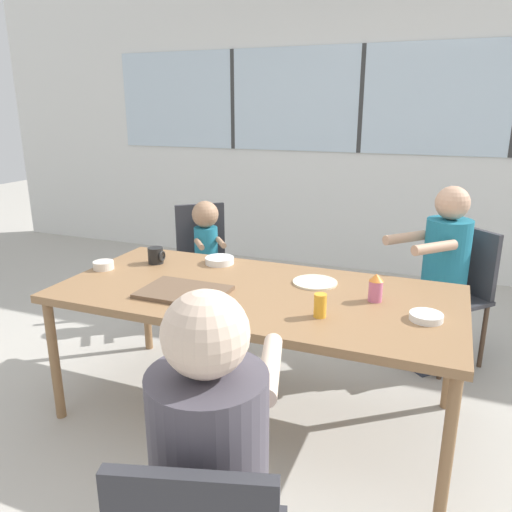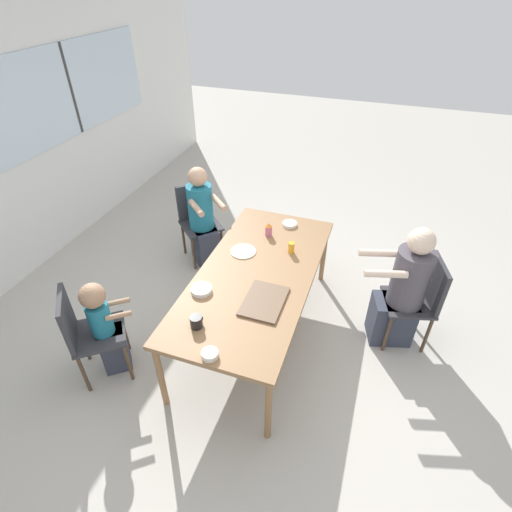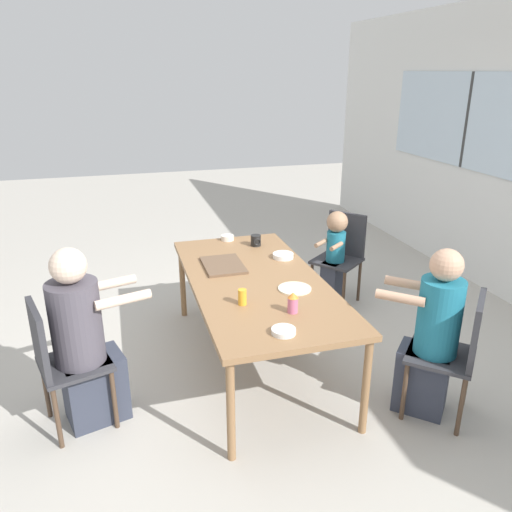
{
  "view_description": "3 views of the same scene",
  "coord_description": "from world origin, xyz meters",
  "px_view_note": "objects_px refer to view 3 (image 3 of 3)",
  "views": [
    {
      "loc": [
        0.86,
        -2.18,
        1.59
      ],
      "look_at": [
        0.0,
        0.0,
        0.88
      ],
      "focal_mm": 35.0,
      "sensor_mm": 36.0,
      "label": 1
    },
    {
      "loc": [
        -2.46,
        -0.86,
        2.83
      ],
      "look_at": [
        0.0,
        0.0,
        0.88
      ],
      "focal_mm": 28.0,
      "sensor_mm": 36.0,
      "label": 2
    },
    {
      "loc": [
        3.23,
        -0.93,
        2.14
      ],
      "look_at": [
        0.0,
        0.0,
        0.88
      ],
      "focal_mm": 35.0,
      "sensor_mm": 36.0,
      "label": 3
    }
  ],
  "objects_px": {
    "chair_for_man_blue_shirt": "(58,356)",
    "person_woman_green_shirt": "(431,339)",
    "chair_for_toddler": "(342,250)",
    "sippy_cup": "(293,302)",
    "juice_glass": "(242,297)",
    "coffee_mug": "(256,241)",
    "bowl_cereal": "(228,238)",
    "bowl_fruit": "(283,256)",
    "chair_for_woman_green_shirt": "(458,347)",
    "person_man_blue_shirt": "(85,346)",
    "person_toddler": "(334,258)",
    "bowl_white_shallow": "(284,331)"
  },
  "relations": [
    {
      "from": "chair_for_woman_green_shirt",
      "to": "person_toddler",
      "type": "distance_m",
      "value": 1.75
    },
    {
      "from": "person_man_blue_shirt",
      "to": "person_toddler",
      "type": "xyz_separation_m",
      "value": [
        -1.13,
        2.19,
        -0.06
      ]
    },
    {
      "from": "bowl_cereal",
      "to": "bowl_fruit",
      "type": "xyz_separation_m",
      "value": [
        0.57,
        0.33,
        -0.0
      ]
    },
    {
      "from": "person_toddler",
      "to": "bowl_cereal",
      "type": "bearing_deg",
      "value": 43.25
    },
    {
      "from": "coffee_mug",
      "to": "sippy_cup",
      "type": "relative_size",
      "value": 0.69
    },
    {
      "from": "sippy_cup",
      "to": "juice_glass",
      "type": "bearing_deg",
      "value": -125.53
    },
    {
      "from": "bowl_white_shallow",
      "to": "person_toddler",
      "type": "bearing_deg",
      "value": 146.52
    },
    {
      "from": "juice_glass",
      "to": "person_toddler",
      "type": "bearing_deg",
      "value": 134.32
    },
    {
      "from": "person_toddler",
      "to": "juice_glass",
      "type": "xyz_separation_m",
      "value": [
        1.16,
        -1.19,
        0.28
      ]
    },
    {
      "from": "person_woman_green_shirt",
      "to": "person_toddler",
      "type": "height_order",
      "value": "person_woman_green_shirt"
    },
    {
      "from": "chair_for_woman_green_shirt",
      "to": "bowl_white_shallow",
      "type": "distance_m",
      "value": 1.13
    },
    {
      "from": "chair_for_man_blue_shirt",
      "to": "person_woman_green_shirt",
      "type": "distance_m",
      "value": 2.32
    },
    {
      "from": "bowl_cereal",
      "to": "bowl_fruit",
      "type": "height_order",
      "value": "bowl_cereal"
    },
    {
      "from": "chair_for_woman_green_shirt",
      "to": "coffee_mug",
      "type": "bearing_deg",
      "value": 69.41
    },
    {
      "from": "person_woman_green_shirt",
      "to": "bowl_fruit",
      "type": "xyz_separation_m",
      "value": [
        -1.22,
        -0.58,
        0.19
      ]
    },
    {
      "from": "chair_for_man_blue_shirt",
      "to": "chair_for_toddler",
      "type": "xyz_separation_m",
      "value": [
        -1.27,
        2.47,
        0.0
      ]
    },
    {
      "from": "person_man_blue_shirt",
      "to": "juice_glass",
      "type": "distance_m",
      "value": 1.02
    },
    {
      "from": "chair_for_man_blue_shirt",
      "to": "bowl_cereal",
      "type": "distance_m",
      "value": 1.91
    },
    {
      "from": "person_man_blue_shirt",
      "to": "juice_glass",
      "type": "relative_size",
      "value": 11.18
    },
    {
      "from": "person_man_blue_shirt",
      "to": "person_woman_green_shirt",
      "type": "bearing_deg",
      "value": 60.35
    },
    {
      "from": "chair_for_man_blue_shirt",
      "to": "person_toddler",
      "type": "height_order",
      "value": "person_toddler"
    },
    {
      "from": "coffee_mug",
      "to": "bowl_white_shallow",
      "type": "bearing_deg",
      "value": -10.07
    },
    {
      "from": "juice_glass",
      "to": "bowl_white_shallow",
      "type": "xyz_separation_m",
      "value": [
        0.44,
        0.13,
        -0.04
      ]
    },
    {
      "from": "sippy_cup",
      "to": "coffee_mug",
      "type": "bearing_deg",
      "value": 174.3
    },
    {
      "from": "chair_for_woman_green_shirt",
      "to": "chair_for_man_blue_shirt",
      "type": "relative_size",
      "value": 1.0
    },
    {
      "from": "juice_glass",
      "to": "coffee_mug",
      "type": "bearing_deg",
      "value": 159.67
    },
    {
      "from": "chair_for_toddler",
      "to": "person_toddler",
      "type": "distance_m",
      "value": 0.16
    },
    {
      "from": "chair_for_woman_green_shirt",
      "to": "juice_glass",
      "type": "height_order",
      "value": "chair_for_woman_green_shirt"
    },
    {
      "from": "person_woman_green_shirt",
      "to": "coffee_mug",
      "type": "xyz_separation_m",
      "value": [
        -1.57,
        -0.71,
        0.22
      ]
    },
    {
      "from": "sippy_cup",
      "to": "bowl_white_shallow",
      "type": "xyz_separation_m",
      "value": [
        0.24,
        -0.14,
        -0.05
      ]
    },
    {
      "from": "chair_for_toddler",
      "to": "person_woman_green_shirt",
      "type": "distance_m",
      "value": 1.74
    },
    {
      "from": "chair_for_woman_green_shirt",
      "to": "chair_for_toddler",
      "type": "distance_m",
      "value": 1.85
    },
    {
      "from": "chair_for_woman_green_shirt",
      "to": "bowl_white_shallow",
      "type": "relative_size",
      "value": 6.04
    },
    {
      "from": "chair_for_man_blue_shirt",
      "to": "person_woman_green_shirt",
      "type": "relative_size",
      "value": 0.76
    },
    {
      "from": "bowl_cereal",
      "to": "bowl_fruit",
      "type": "distance_m",
      "value": 0.66
    },
    {
      "from": "chair_for_toddler",
      "to": "bowl_cereal",
      "type": "xyz_separation_m",
      "value": [
        -0.05,
        -1.11,
        0.21
      ]
    },
    {
      "from": "chair_for_toddler",
      "to": "person_woman_green_shirt",
      "type": "xyz_separation_m",
      "value": [
        1.73,
        -0.19,
        0.01
      ]
    },
    {
      "from": "bowl_fruit",
      "to": "chair_for_toddler",
      "type": "bearing_deg",
      "value": 123.63
    },
    {
      "from": "chair_for_man_blue_shirt",
      "to": "chair_for_toddler",
      "type": "height_order",
      "value": "same"
    },
    {
      "from": "person_woman_green_shirt",
      "to": "juice_glass",
      "type": "relative_size",
      "value": 10.79
    },
    {
      "from": "chair_for_woman_green_shirt",
      "to": "bowl_cereal",
      "type": "relative_size",
      "value": 7.52
    },
    {
      "from": "chair_for_man_blue_shirt",
      "to": "juice_glass",
      "type": "bearing_deg",
      "value": 74.48
    },
    {
      "from": "chair_for_toddler",
      "to": "bowl_fruit",
      "type": "height_order",
      "value": "chair_for_toddler"
    },
    {
      "from": "juice_glass",
      "to": "bowl_fruit",
      "type": "xyz_separation_m",
      "value": [
        -0.74,
        0.53,
        -0.03
      ]
    },
    {
      "from": "chair_for_man_blue_shirt",
      "to": "person_man_blue_shirt",
      "type": "height_order",
      "value": "person_man_blue_shirt"
    },
    {
      "from": "person_man_blue_shirt",
      "to": "bowl_fruit",
      "type": "relative_size",
      "value": 7.06
    },
    {
      "from": "chair_for_man_blue_shirt",
      "to": "person_toddler",
      "type": "xyz_separation_m",
      "value": [
        -1.18,
        2.35,
        -0.04
      ]
    },
    {
      "from": "sippy_cup",
      "to": "bowl_white_shallow",
      "type": "height_order",
      "value": "sippy_cup"
    },
    {
      "from": "person_toddler",
      "to": "bowl_cereal",
      "type": "xyz_separation_m",
      "value": [
        -0.15,
        -0.99,
        0.25
      ]
    },
    {
      "from": "sippy_cup",
      "to": "bowl_cereal",
      "type": "height_order",
      "value": "sippy_cup"
    }
  ]
}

